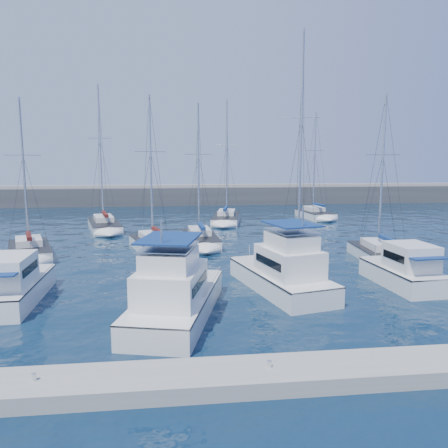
{
  "coord_description": "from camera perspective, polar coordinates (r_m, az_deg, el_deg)",
  "views": [
    {
      "loc": [
        -3.29,
        -25.26,
        7.92
      ],
      "look_at": [
        0.54,
        7.44,
        3.0
      ],
      "focal_mm": 35.0,
      "sensor_mm": 36.0,
      "label": 1
    }
  ],
  "objects": [
    {
      "name": "motor_yacht_stbd_inner",
      "position": [
        26.59,
        7.78,
        -6.37
      ],
      "size": [
        5.19,
        9.16,
        4.69
      ],
      "rotation": [
        0.0,
        0.0,
        0.24
      ],
      "color": "silver",
      "rests_on": "ground"
    },
    {
      "name": "sailboat_back_b",
      "position": [
        54.75,
        0.3,
        0.73
      ],
      "size": [
        4.75,
        9.11,
        15.49
      ],
      "rotation": [
        0.0,
        0.0,
        -0.19
      ],
      "color": "silver",
      "rests_on": "ground"
    },
    {
      "name": "ground",
      "position": [
        26.68,
        0.71,
        -8.77
      ],
      "size": [
        220.0,
        220.0,
        0.0
      ],
      "primitive_type": "plane",
      "color": "black",
      "rests_on": "ground"
    },
    {
      "name": "motor_yacht_stbd_outer",
      "position": [
        29.67,
        22.58,
        -5.77
      ],
      "size": [
        3.19,
        6.28,
        3.2
      ],
      "rotation": [
        0.0,
        0.0,
        0.06
      ],
      "color": "silver",
      "rests_on": "ground"
    },
    {
      "name": "motor_yacht_port_inner",
      "position": [
        22.14,
        -6.42,
        -9.41
      ],
      "size": [
        5.54,
        9.86,
        4.69
      ],
      "rotation": [
        0.0,
        0.0,
        -0.25
      ],
      "color": "silver",
      "rests_on": "ground"
    },
    {
      "name": "sailboat_mid_b",
      "position": [
        38.4,
        -9.03,
        -2.73
      ],
      "size": [
        5.13,
        8.43,
        13.63
      ],
      "rotation": [
        0.0,
        0.0,
        0.28
      ],
      "color": "silver",
      "rests_on": "ground"
    },
    {
      "name": "motor_yacht_port_outer",
      "position": [
        26.95,
        -25.68,
        -7.36
      ],
      "size": [
        2.74,
        7.41,
        3.2
      ],
      "rotation": [
        0.0,
        0.0,
        0.02
      ],
      "color": "silver",
      "rests_on": "ground"
    },
    {
      "name": "sailboat_mid_e",
      "position": [
        36.16,
        19.88,
        -3.85
      ],
      "size": [
        3.65,
        8.01,
        13.13
      ],
      "rotation": [
        0.0,
        0.0,
        -0.08
      ],
      "color": "silver",
      "rests_on": "ground"
    },
    {
      "name": "sailboat_back_c",
      "position": [
        60.11,
        11.79,
        1.26
      ],
      "size": [
        3.81,
        7.27,
        14.43
      ],
      "rotation": [
        0.0,
        0.0,
        0.11
      ],
      "color": "silver",
      "rests_on": "ground"
    },
    {
      "name": "sailboat_mid_c",
      "position": [
        40.68,
        -3.16,
        -2.01
      ],
      "size": [
        3.33,
        7.82,
        13.3
      ],
      "rotation": [
        0.0,
        0.0,
        0.05
      ],
      "color": "silver",
      "rests_on": "ground"
    },
    {
      "name": "sailboat_mid_d",
      "position": [
        34.32,
        9.74,
        -4.0
      ],
      "size": [
        4.73,
        8.26,
        17.76
      ],
      "rotation": [
        0.0,
        0.0,
        -0.21
      ],
      "color": "silver",
      "rests_on": "ground"
    },
    {
      "name": "sailboat_mid_a",
      "position": [
        38.88,
        -24.07,
        -3.23
      ],
      "size": [
        5.23,
        7.74,
        13.1
      ],
      "rotation": [
        0.0,
        0.0,
        0.33
      ],
      "color": "silver",
      "rests_on": "ground"
    },
    {
      "name": "dock_cleat_near_port",
      "position": [
        16.65,
        -23.56,
        -17.84
      ],
      "size": [
        0.16,
        0.16,
        0.25
      ],
      "primitive_type": "cylinder",
      "color": "silver",
      "rests_on": "dock"
    },
    {
      "name": "breakwater",
      "position": [
        77.64,
        -4.24,
        3.4
      ],
      "size": [
        160.0,
        6.0,
        4.45
      ],
      "color": "#424244",
      "rests_on": "ground"
    },
    {
      "name": "dock_cleat_centre",
      "position": [
        16.31,
        5.95,
        -17.72
      ],
      "size": [
        0.16,
        0.16,
        0.25
      ],
      "primitive_type": "cylinder",
      "color": "silver",
      "rests_on": "dock"
    },
    {
      "name": "sailboat_back_a",
      "position": [
        51.12,
        -15.38,
        -0.12
      ],
      "size": [
        5.2,
        9.76,
        16.41
      ],
      "rotation": [
        0.0,
        0.0,
        0.24
      ],
      "color": "silver",
      "rests_on": "ground"
    },
    {
      "name": "dock",
      "position": [
        16.5,
        5.92,
        -19.05
      ],
      "size": [
        40.0,
        2.2,
        0.6
      ],
      "primitive_type": "cube",
      "color": "gray",
      "rests_on": "ground"
    }
  ]
}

